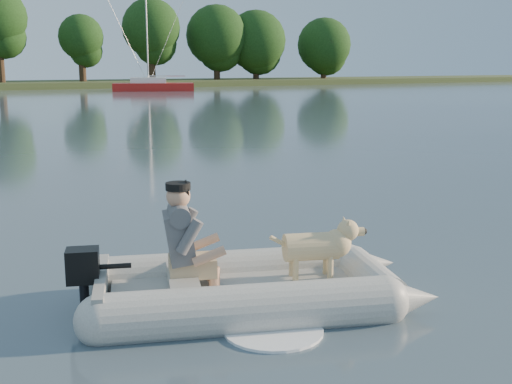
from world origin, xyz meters
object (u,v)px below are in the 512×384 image
dinghy (251,249)px  man (181,234)px  dog (311,251)px  sailboat (153,86)px

dinghy → man: (-0.62, 0.24, 0.18)m
dinghy → dog: 0.62m
dinghy → man: bearing=175.8°
dinghy → man: size_ratio=4.50×
man → sailboat: sailboat is taller
dog → sailboat: bearing=90.1°
man → sailboat: size_ratio=0.11×
dinghy → sailboat: bearing=89.4°
dog → sailboat: sailboat is taller
dinghy → sailboat: (15.39, 48.53, -0.14)m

